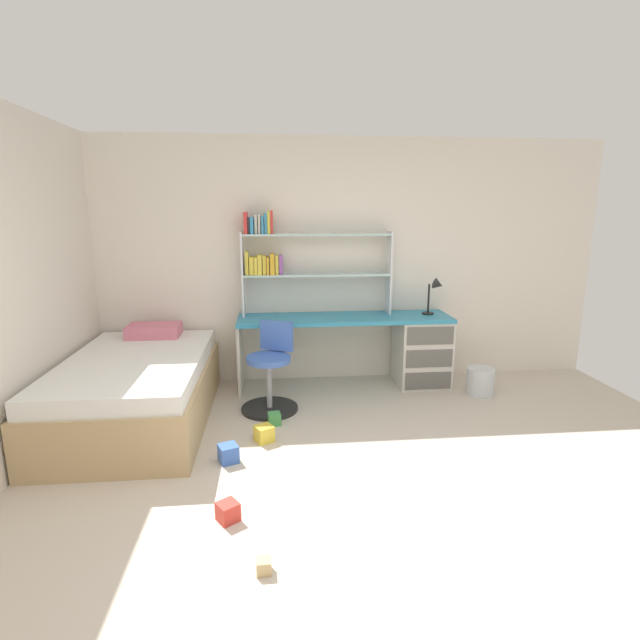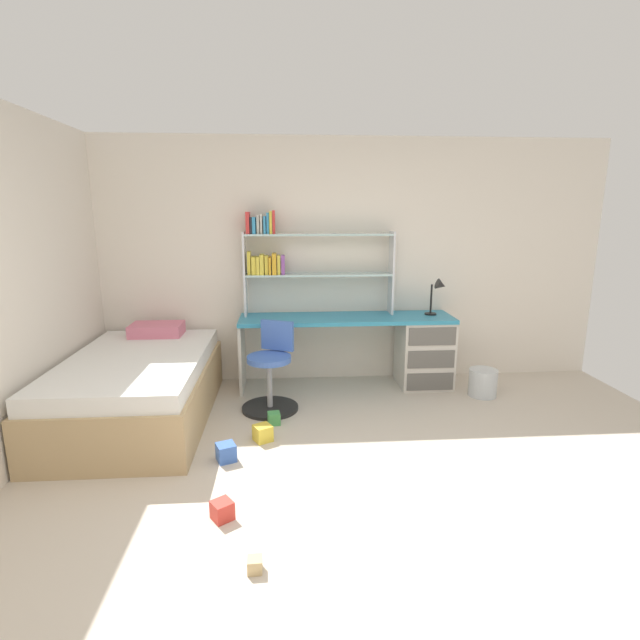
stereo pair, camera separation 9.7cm
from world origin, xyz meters
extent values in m
cube|color=beige|center=(0.00, 0.00, -0.01)|extent=(5.78, 6.47, 0.02)
cube|color=silver|center=(0.00, 2.77, 1.27)|extent=(5.78, 0.06, 2.53)
cube|color=teal|center=(0.12, 2.45, 0.73)|extent=(2.17, 0.53, 0.04)
cube|color=beige|center=(0.94, 2.45, 0.35)|extent=(0.53, 0.51, 0.71)
cube|color=beige|center=(-0.95, 2.45, 0.35)|extent=(0.03, 0.48, 0.71)
cube|color=#5E5B57|center=(0.94, 2.19, 0.12)|extent=(0.47, 0.01, 0.18)
cube|color=#5E5B57|center=(0.94, 2.19, 0.35)|extent=(0.47, 0.01, 0.18)
cube|color=#5E5B57|center=(0.94, 2.19, 0.59)|extent=(0.47, 0.01, 0.18)
cube|color=silver|center=(-0.90, 2.60, 1.17)|extent=(0.02, 0.22, 0.85)
cube|color=silver|center=(0.60, 2.60, 1.17)|extent=(0.02, 0.22, 0.85)
cube|color=silver|center=(-0.15, 2.60, 1.16)|extent=(1.48, 0.22, 0.02)
cube|color=silver|center=(-0.15, 2.60, 1.56)|extent=(1.48, 0.22, 0.02)
cube|color=yellow|center=(-0.86, 2.60, 1.28)|extent=(0.03, 0.12, 0.23)
cube|color=yellow|center=(-0.81, 2.60, 1.26)|extent=(0.04, 0.15, 0.18)
cube|color=yellow|center=(-0.77, 2.60, 1.26)|extent=(0.03, 0.19, 0.18)
cube|color=yellow|center=(-0.73, 2.60, 1.27)|extent=(0.04, 0.19, 0.20)
cube|color=yellow|center=(-0.68, 2.60, 1.26)|extent=(0.03, 0.16, 0.19)
cube|color=gold|center=(-0.65, 2.60, 1.26)|extent=(0.02, 0.20, 0.17)
cube|color=gold|center=(-0.61, 2.60, 1.27)|extent=(0.04, 0.20, 0.21)
cube|color=yellow|center=(-0.56, 2.60, 1.26)|extent=(0.03, 0.15, 0.19)
cube|color=purple|center=(-0.52, 2.60, 1.26)|extent=(0.04, 0.14, 0.19)
cube|color=red|center=(-0.86, 2.60, 1.68)|extent=(0.03, 0.18, 0.21)
cube|color=#26262D|center=(-0.83, 2.60, 1.65)|extent=(0.02, 0.16, 0.16)
cube|color=#338CBF|center=(-0.80, 2.60, 1.65)|extent=(0.03, 0.19, 0.16)
cube|color=beige|center=(-0.76, 2.60, 1.66)|extent=(0.03, 0.13, 0.18)
cube|color=beige|center=(-0.72, 2.60, 1.67)|extent=(0.02, 0.16, 0.19)
cube|color=#338CBF|center=(-0.69, 2.60, 1.66)|extent=(0.02, 0.20, 0.17)
cube|color=#338CBF|center=(-0.66, 2.60, 1.68)|extent=(0.02, 0.16, 0.21)
cube|color=yellow|center=(-0.63, 2.60, 1.68)|extent=(0.03, 0.14, 0.22)
cube|color=red|center=(-0.60, 2.60, 1.69)|extent=(0.02, 0.12, 0.23)
cylinder|color=black|center=(1.00, 2.49, 0.75)|extent=(0.12, 0.12, 0.02)
cylinder|color=black|center=(1.00, 2.49, 0.91)|extent=(0.02, 0.02, 0.30)
cone|color=black|center=(1.08, 2.44, 1.06)|extent=(0.12, 0.11, 0.13)
cylinder|color=black|center=(-0.66, 1.89, 0.01)|extent=(0.52, 0.52, 0.03)
cylinder|color=#A5A8AD|center=(-0.66, 1.89, 0.23)|extent=(0.05, 0.05, 0.46)
cylinder|color=#3F66BF|center=(-0.66, 1.89, 0.49)|extent=(0.40, 0.40, 0.05)
cube|color=#3F66BF|center=(-0.58, 2.05, 0.66)|extent=(0.31, 0.17, 0.28)
cube|color=tan|center=(-1.78, 1.75, 0.22)|extent=(1.17, 1.93, 0.44)
cube|color=white|center=(-1.78, 1.75, 0.51)|extent=(1.11, 1.87, 0.14)
cube|color=#D8728C|center=(-1.78, 2.47, 0.64)|extent=(0.50, 0.32, 0.12)
cylinder|color=silver|center=(1.44, 2.08, 0.13)|extent=(0.27, 0.27, 0.27)
cube|color=#479E51|center=(-0.61, 1.57, 0.05)|extent=(0.12, 0.12, 0.10)
cube|color=tan|center=(-0.67, -0.16, 0.04)|extent=(0.08, 0.08, 0.07)
cube|color=red|center=(-0.89, 0.28, 0.06)|extent=(0.16, 0.16, 0.11)
cube|color=gold|center=(-0.70, 1.27, 0.06)|extent=(0.18, 0.18, 0.13)
cube|color=#3860B7|center=(-0.95, 0.97, 0.06)|extent=(0.17, 0.17, 0.13)
camera|label=1|loc=(-0.59, -2.26, 1.78)|focal=26.84mm
camera|label=2|loc=(-0.49, -2.27, 1.78)|focal=26.84mm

